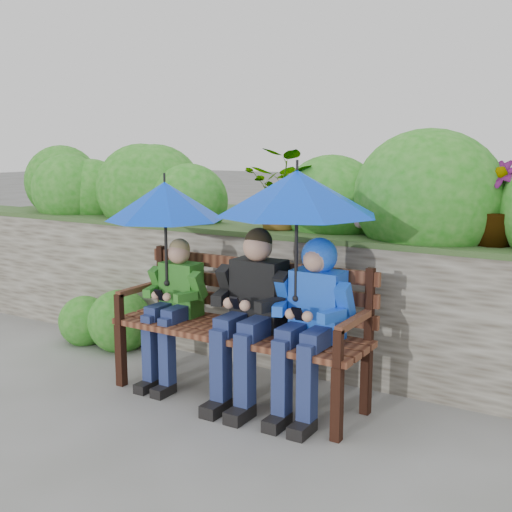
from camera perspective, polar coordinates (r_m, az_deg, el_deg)
The scene contains 8 objects.
ground at distance 4.41m, azimuth -0.69°, elevation -12.44°, with size 60.00×60.00×0.00m, color #5E5F58.
garden_backdrop at distance 5.56m, azimuth 7.97°, elevation -0.66°, with size 8.03×2.87×1.87m.
park_bench at distance 4.29m, azimuth -1.15°, elevation -5.62°, with size 1.77×0.52×0.93m.
boy_left at distance 4.51m, azimuth -7.34°, elevation -4.06°, with size 0.42×0.48×1.03m.
boy_middle at distance 4.13m, azimuth -0.45°, elevation -4.59°, with size 0.51×0.59×1.15m.
boy_right at distance 3.94m, azimuth 4.96°, elevation -4.96°, with size 0.48×0.58×1.11m.
umbrella_left at distance 4.43m, azimuth -8.10°, elevation 4.86°, with size 0.82×0.82×0.79m.
umbrella_right at distance 3.86m, azimuth 3.65°, elevation 5.62°, with size 1.00×1.00×0.87m.
Camera 1 is at (2.17, -3.45, 1.68)m, focal length 45.00 mm.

